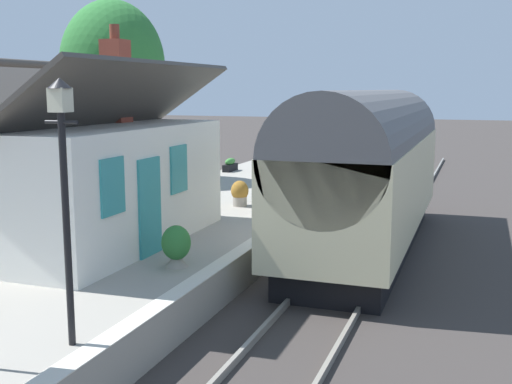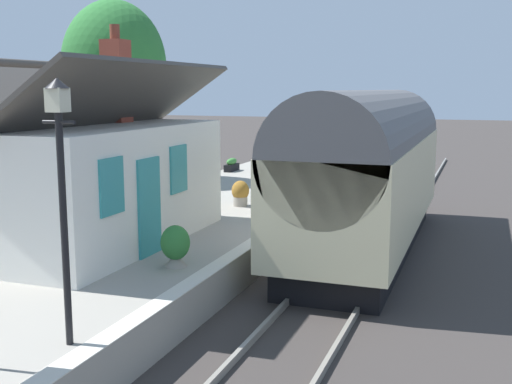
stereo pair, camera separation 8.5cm
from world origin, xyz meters
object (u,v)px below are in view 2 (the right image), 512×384
Objects in this scene: planter_edge_near at (232,165)px; lamp_post_platform at (61,162)px; station_building at (88,178)px; planter_edge_far at (183,192)px; planter_bench_right at (240,193)px; bench_by_lamp at (288,175)px; planter_bench_left at (328,175)px; bench_near_building at (270,185)px; planter_under_sign at (175,246)px; train at (369,169)px; tree_mid_background at (115,66)px; bench_mid_platform at (307,169)px.

planter_edge_near is 0.29× the size of lamp_post_platform.
planter_edge_far is (5.29, 0.20, -1.14)m from station_building.
lamp_post_platform is (-10.63, -1.58, 2.17)m from planter_bench_right.
lamp_post_platform reaches higher than bench_by_lamp.
planter_bench_left is (-2.87, -4.97, 0.15)m from planter_edge_near.
station_building reaches higher than bench_near_building.
bench_near_building is 8.08m from planter_under_sign.
planter_under_sign is at bearing -154.77° from planter_edge_far.
planter_edge_far is 7.26m from planter_under_sign.
planter_bench_left is at bearing -2.11° from planter_under_sign.
tree_mid_background is at bearing 67.64° from train.
planter_bench_left reaches higher than planter_edge_far.
bench_mid_platform is (1.92, -0.14, 0.00)m from bench_by_lamp.
planter_bench_left is 0.22× the size of lamp_post_platform.
planter_bench_right is (0.05, -1.91, 0.06)m from planter_edge_far.
bench_mid_platform is at bearing -4.21° from bench_by_lamp.
station_building is at bearing -172.70° from planter_edge_near.
tree_mid_background is (8.85, 4.80, 2.91)m from station_building.
planter_under_sign is at bearing -169.83° from planter_bench_right.
planter_bench_right is at bearing -88.48° from planter_edge_far.
station_building is 5.71m from planter_bench_right.
planter_under_sign is (-8.05, -0.72, -0.06)m from bench_near_building.
bench_mid_platform is 1.78× the size of planter_bench_left.
planter_bench_left is 0.10× the size of tree_mid_background.
planter_under_sign is at bearing -162.21° from planter_edge_near.
bench_by_lamp is at bearing 2.86° from bench_near_building.
bench_near_building is 1.34× the size of planter_edge_near.
tree_mid_background is (4.33, 10.53, 2.99)m from train.
train is at bearing -138.59° from planter_edge_near.
tree_mid_background is at bearing 37.21° from planter_under_sign.
train is 3.01× the size of lamp_post_platform.
bench_near_building is 0.18× the size of tree_mid_background.
lamp_post_platform is (-15.31, 0.02, 2.16)m from planter_bench_left.
bench_mid_platform is 5.79m from planter_bench_right.
train is 11.23m from planter_edge_near.
planter_bench_right is at bearing -156.01° from planter_edge_near.
planter_edge_far is at bearing 121.81° from bench_near_building.
tree_mid_background reaches higher than station_building.
planter_bench_right is at bearing 8.47° from lamp_post_platform.
planter_under_sign is at bearing -176.79° from bench_mid_platform.
planter_bench_left is (-1.09, -1.11, -0.06)m from bench_mid_platform.
station_building is 10.48m from tree_mid_background.
tree_mid_background is (3.51, 6.50, 3.99)m from planter_bench_right.
bench_by_lamp is 4.51m from planter_edge_far.
bench_near_building is 4.35m from bench_mid_platform.
train is 6.10m from planter_bench_left.
planter_edge_near is at bearing 23.99° from planter_bench_right.
bench_mid_platform is at bearing 3.80° from lamp_post_platform.
station_building reaches higher than bench_mid_platform.
planter_edge_near is 7.74m from planter_edge_far.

